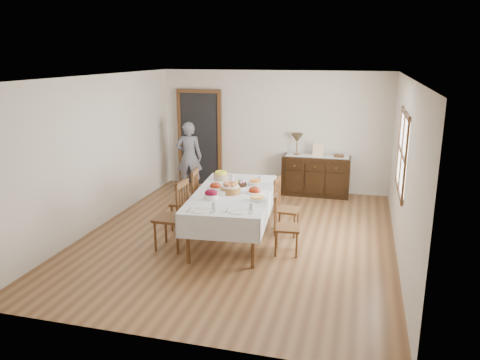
% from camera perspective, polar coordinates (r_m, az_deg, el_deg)
% --- Properties ---
extents(ground, '(6.00, 6.00, 0.00)m').
position_cam_1_polar(ground, '(7.82, -0.19, -6.92)').
color(ground, brown).
extents(room_shell, '(5.02, 6.02, 2.65)m').
position_cam_1_polar(room_shell, '(7.80, -0.43, 5.58)').
color(room_shell, white).
rests_on(room_shell, ground).
extents(dining_table, '(1.40, 2.44, 0.81)m').
position_cam_1_polar(dining_table, '(7.48, -0.89, -2.19)').
color(dining_table, silver).
rests_on(dining_table, ground).
extents(chair_left_near, '(0.47, 0.47, 1.10)m').
position_cam_1_polar(chair_left_near, '(7.25, -8.04, -4.20)').
color(chair_left_near, '#513119').
rests_on(chair_left_near, ground).
extents(chair_left_far, '(0.49, 0.49, 1.05)m').
position_cam_1_polar(chair_left_far, '(8.07, -6.46, -2.32)').
color(chair_left_far, '#513119').
rests_on(chair_left_far, ground).
extents(chair_right_near, '(0.43, 0.43, 0.92)m').
position_cam_1_polar(chair_right_near, '(7.08, 5.35, -5.38)').
color(chair_right_near, '#513119').
rests_on(chair_right_near, ground).
extents(chair_right_far, '(0.42, 0.42, 0.96)m').
position_cam_1_polar(chair_right_far, '(7.83, 5.42, -3.20)').
color(chair_right_far, '#513119').
rests_on(chair_right_far, ground).
extents(sideboard, '(1.42, 0.52, 0.85)m').
position_cam_1_polar(sideboard, '(10.08, 9.22, 0.52)').
color(sideboard, black).
rests_on(sideboard, ground).
extents(person, '(0.57, 0.43, 1.64)m').
position_cam_1_polar(person, '(10.22, -6.23, 3.09)').
color(person, slate).
rests_on(person, ground).
extents(bread_basket, '(0.32, 0.32, 0.18)m').
position_cam_1_polar(bread_basket, '(7.37, -1.20, -1.03)').
color(bread_basket, brown).
rests_on(bread_basket, dining_table).
extents(egg_basket, '(0.26, 0.26, 0.10)m').
position_cam_1_polar(egg_basket, '(7.81, -0.12, -0.44)').
color(egg_basket, black).
rests_on(egg_basket, dining_table).
extents(ham_platter_a, '(0.29, 0.29, 0.11)m').
position_cam_1_polar(ham_platter_a, '(7.67, -3.02, -0.79)').
color(ham_platter_a, silver).
rests_on(ham_platter_a, dining_table).
extents(ham_platter_b, '(0.27, 0.27, 0.11)m').
position_cam_1_polar(ham_platter_b, '(7.41, 1.77, -1.34)').
color(ham_platter_b, silver).
rests_on(ham_platter_b, dining_table).
extents(beet_bowl, '(0.22, 0.22, 0.15)m').
position_cam_1_polar(beet_bowl, '(7.11, -3.55, -1.80)').
color(beet_bowl, silver).
rests_on(beet_bowl, dining_table).
extents(carrot_bowl, '(0.24, 0.24, 0.09)m').
position_cam_1_polar(carrot_bowl, '(7.85, 1.92, -0.33)').
color(carrot_bowl, silver).
rests_on(carrot_bowl, dining_table).
extents(pineapple_bowl, '(0.27, 0.27, 0.15)m').
position_cam_1_polar(pineapple_bowl, '(8.18, -2.32, 0.50)').
color(pineapple_bowl, tan).
rests_on(pineapple_bowl, dining_table).
extents(casserole_dish, '(0.21, 0.21, 0.07)m').
position_cam_1_polar(casserole_dish, '(7.02, 2.10, -2.27)').
color(casserole_dish, silver).
rests_on(casserole_dish, dining_table).
extents(butter_dish, '(0.15, 0.10, 0.07)m').
position_cam_1_polar(butter_dish, '(7.28, -2.28, -1.61)').
color(butter_dish, silver).
rests_on(butter_dish, dining_table).
extents(setting_left, '(0.43, 0.31, 0.10)m').
position_cam_1_polar(setting_left, '(6.62, -4.31, -3.52)').
color(setting_left, silver).
rests_on(setting_left, dining_table).
extents(setting_right, '(0.43, 0.31, 0.10)m').
position_cam_1_polar(setting_right, '(6.56, 0.30, -3.64)').
color(setting_right, silver).
rests_on(setting_right, dining_table).
extents(glass_far_a, '(0.07, 0.07, 0.11)m').
position_cam_1_polar(glass_far_a, '(8.15, -0.99, 0.37)').
color(glass_far_a, silver).
rests_on(glass_far_a, dining_table).
extents(glass_far_b, '(0.07, 0.07, 0.10)m').
position_cam_1_polar(glass_far_b, '(8.08, 2.50, 0.17)').
color(glass_far_b, silver).
rests_on(glass_far_b, dining_table).
extents(runner, '(1.30, 0.35, 0.01)m').
position_cam_1_polar(runner, '(10.01, 9.42, 2.93)').
color(runner, silver).
rests_on(runner, sideboard).
extents(table_lamp, '(0.26, 0.26, 0.46)m').
position_cam_1_polar(table_lamp, '(9.99, 6.97, 5.05)').
color(table_lamp, brown).
rests_on(table_lamp, sideboard).
extents(picture_frame, '(0.22, 0.08, 0.28)m').
position_cam_1_polar(picture_frame, '(9.89, 9.50, 3.57)').
color(picture_frame, beige).
rests_on(picture_frame, sideboard).
extents(deco_bowl, '(0.20, 0.20, 0.06)m').
position_cam_1_polar(deco_bowl, '(9.97, 11.97, 2.90)').
color(deco_bowl, '#513119').
rests_on(deco_bowl, sideboard).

